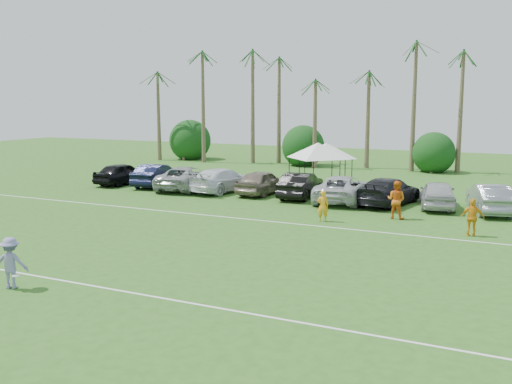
% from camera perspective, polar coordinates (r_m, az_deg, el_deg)
% --- Properties ---
extents(ground, '(120.00, 120.00, 0.00)m').
position_cam_1_polar(ground, '(19.02, -20.85, -10.37)').
color(ground, '#2D5E1C').
rests_on(ground, ground).
extents(field_lines, '(80.00, 12.10, 0.01)m').
position_cam_1_polar(field_lines, '(24.94, -7.48, -5.22)').
color(field_lines, white).
rests_on(field_lines, ground).
extents(palm_tree_0, '(2.40, 2.40, 8.90)m').
position_cam_1_polar(palm_tree_0, '(61.36, -9.77, 10.25)').
color(palm_tree_0, brown).
rests_on(palm_tree_0, ground).
extents(palm_tree_1, '(2.40, 2.40, 9.90)m').
position_cam_1_polar(palm_tree_1, '(58.66, -5.72, 11.24)').
color(palm_tree_1, brown).
rests_on(palm_tree_1, ground).
extents(palm_tree_2, '(2.40, 2.40, 10.90)m').
position_cam_1_polar(palm_tree_2, '(56.29, -1.27, 12.25)').
color(palm_tree_2, brown).
rests_on(palm_tree_2, ground).
extents(palm_tree_3, '(2.40, 2.40, 11.90)m').
position_cam_1_polar(palm_tree_3, '(54.67, 2.58, 13.23)').
color(palm_tree_3, brown).
rests_on(palm_tree_3, ground).
extents(palm_tree_4, '(2.40, 2.40, 8.90)m').
position_cam_1_polar(palm_tree_4, '(53.12, 6.61, 10.51)').
color(palm_tree_4, brown).
rests_on(palm_tree_4, ground).
extents(palm_tree_5, '(2.40, 2.40, 9.90)m').
position_cam_1_polar(palm_tree_5, '(52.00, 10.89, 11.40)').
color(palm_tree_5, brown).
rests_on(palm_tree_5, ground).
extents(palm_tree_6, '(2.40, 2.40, 10.90)m').
position_cam_1_polar(palm_tree_6, '(51.17, 15.35, 12.25)').
color(palm_tree_6, brown).
rests_on(palm_tree_6, ground).
extents(palm_tree_7, '(2.40, 2.40, 11.90)m').
position_cam_1_polar(palm_tree_7, '(50.67, 19.96, 13.03)').
color(palm_tree_7, brown).
rests_on(palm_tree_7, ground).
extents(bush_tree_0, '(4.00, 4.00, 4.00)m').
position_cam_1_polar(bush_tree_0, '(60.68, -6.76, 4.96)').
color(bush_tree_0, brown).
rests_on(bush_tree_0, ground).
extents(bush_tree_1, '(4.00, 4.00, 4.00)m').
position_cam_1_polar(bush_tree_1, '(54.90, 4.86, 4.55)').
color(bush_tree_1, brown).
rests_on(bush_tree_1, ground).
extents(bush_tree_2, '(4.00, 4.00, 4.00)m').
position_cam_1_polar(bush_tree_2, '(51.94, 17.38, 3.91)').
color(bush_tree_2, brown).
rests_on(bush_tree_2, ground).
extents(sideline_player_a, '(0.69, 0.57, 1.61)m').
position_cam_1_polar(sideline_player_a, '(29.45, 6.70, -1.39)').
color(sideline_player_a, '#FFA51C').
rests_on(sideline_player_a, ground).
extents(sideline_player_b, '(1.10, 0.93, 2.01)m').
position_cam_1_polar(sideline_player_b, '(30.78, 13.85, -0.76)').
color(sideline_player_b, orange).
rests_on(sideline_player_b, ground).
extents(sideline_player_c, '(1.07, 0.58, 1.74)m').
position_cam_1_polar(sideline_player_c, '(27.88, 20.83, -2.40)').
color(sideline_player_c, orange).
rests_on(sideline_player_c, ground).
extents(canopy_tent_left, '(4.70, 4.70, 3.81)m').
position_cam_1_polar(canopy_tent_left, '(39.98, 6.23, 4.93)').
color(canopy_tent_left, black).
rests_on(canopy_tent_left, ground).
extents(canopy_tent_right, '(4.56, 4.56, 3.69)m').
position_cam_1_polar(canopy_tent_right, '(40.99, 7.07, 4.88)').
color(canopy_tent_right, black).
rests_on(canopy_tent_right, ground).
extents(frisbee_player, '(1.28, 1.05, 1.73)m').
position_cam_1_polar(frisbee_player, '(20.59, -23.32, -6.54)').
color(frisbee_player, '#817BAF').
rests_on(frisbee_player, ground).
extents(parked_car_0, '(2.25, 4.87, 1.62)m').
position_cam_1_polar(parked_car_0, '(43.39, -13.21, 1.81)').
color(parked_car_0, black).
rests_on(parked_car_0, ground).
extents(parked_car_1, '(2.38, 5.10, 1.62)m').
position_cam_1_polar(parked_car_1, '(41.97, -9.92, 1.68)').
color(parked_car_1, black).
rests_on(parked_car_1, ground).
extents(parked_car_2, '(3.45, 6.13, 1.62)m').
position_cam_1_polar(parked_car_2, '(40.08, -6.97, 1.40)').
color(parked_car_2, '#A1A2A4').
rests_on(parked_car_2, ground).
extents(parked_car_3, '(3.20, 5.88, 1.62)m').
position_cam_1_polar(parked_car_3, '(38.80, -3.33, 1.20)').
color(parked_car_3, white).
rests_on(parked_car_3, ground).
extents(parked_car_4, '(2.19, 4.85, 1.62)m').
position_cam_1_polar(parked_car_4, '(37.78, 0.60, 1.00)').
color(parked_car_4, gray).
rests_on(parked_car_4, ground).
extents(parked_car_5, '(2.03, 5.01, 1.62)m').
position_cam_1_polar(parked_car_5, '(36.55, 4.50, 0.70)').
color(parked_car_5, black).
rests_on(parked_car_5, ground).
extents(parked_car_6, '(3.25, 6.05, 1.62)m').
position_cam_1_polar(parked_car_6, '(35.37, 8.57, 0.34)').
color(parked_car_6, silver).
rests_on(parked_car_6, ground).
extents(parked_car_7, '(3.33, 5.91, 1.62)m').
position_cam_1_polar(parked_car_7, '(34.88, 13.09, 0.08)').
color(parked_car_7, black).
rests_on(parked_car_7, ground).
extents(parked_car_8, '(2.78, 5.02, 1.62)m').
position_cam_1_polar(parked_car_8, '(34.56, 17.70, -0.20)').
color(parked_car_8, '#B7B7BC').
rests_on(parked_car_8, ground).
extents(parked_car_9, '(2.96, 5.18, 1.62)m').
position_cam_1_polar(parked_car_9, '(34.06, 22.32, -0.59)').
color(parked_car_9, gray).
rests_on(parked_car_9, ground).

